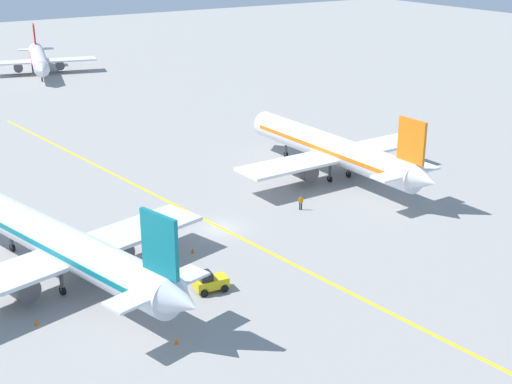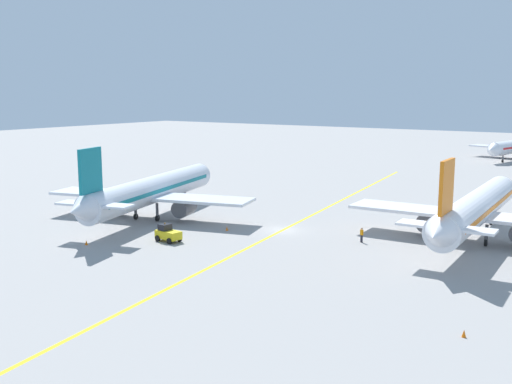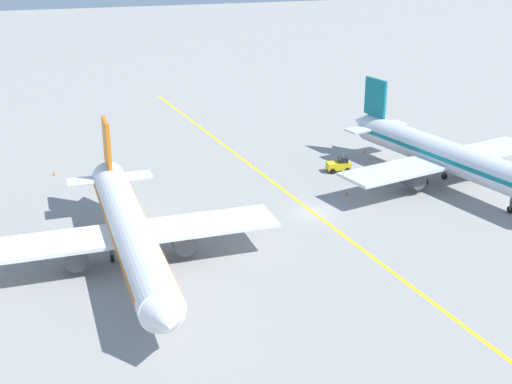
# 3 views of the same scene
# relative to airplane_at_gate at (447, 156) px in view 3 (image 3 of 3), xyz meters

# --- Properties ---
(ground_plane) EXTENTS (400.00, 400.00, 0.00)m
(ground_plane) POSITION_rel_airplane_at_gate_xyz_m (18.19, 3.65, -3.71)
(ground_plane) COLOR gray
(apron_yellow_centreline) EXTENTS (15.89, 119.05, 0.01)m
(apron_yellow_centreline) POSITION_rel_airplane_at_gate_xyz_m (18.19, 3.65, -3.71)
(apron_yellow_centreline) COLOR yellow
(apron_yellow_centreline) RESTS_ON ground
(airplane_at_gate) EXTENTS (28.40, 35.07, 10.60)m
(airplane_at_gate) POSITION_rel_airplane_at_gate_xyz_m (0.00, 0.00, 0.00)
(airplane_at_gate) COLOR silver
(airplane_at_gate) RESTS_ON ground
(airplane_adjacent_stand) EXTENTS (28.17, 35.49, 10.60)m
(airplane_adjacent_stand) POSITION_rel_airplane_at_gate_xyz_m (39.01, 10.93, 0.00)
(airplane_adjacent_stand) COLOR white
(airplane_adjacent_stand) RESTS_ON ground
(baggage_tug_white) EXTENTS (3.14, 2.01, 2.11)m
(baggage_tug_white) POSITION_rel_airplane_at_gate_xyz_m (10.26, -8.30, -2.81)
(baggage_tug_white) COLOR gold
(baggage_tug_white) RESTS_ON ground
(ground_crew_worker) EXTENTS (0.51, 0.37, 1.68)m
(ground_crew_worker) POSITION_rel_airplane_at_gate_xyz_m (28.65, 3.43, -2.80)
(ground_crew_worker) COLOR #23232D
(ground_crew_worker) RESTS_ON ground
(traffic_cone_near_nose) EXTENTS (0.32, 0.32, 0.55)m
(traffic_cone_near_nose) POSITION_rel_airplane_at_gate_xyz_m (45.31, -17.07, -3.43)
(traffic_cone_near_nose) COLOR orange
(traffic_cone_near_nose) RESTS_ON ground
(traffic_cone_mid_apron) EXTENTS (0.32, 0.32, 0.55)m
(traffic_cone_mid_apron) POSITION_rel_airplane_at_gate_xyz_m (-4.63, -5.84, -3.43)
(traffic_cone_mid_apron) COLOR orange
(traffic_cone_mid_apron) RESTS_ON ground
(traffic_cone_by_wingtip) EXTENTS (0.32, 0.32, 0.55)m
(traffic_cone_by_wingtip) POSITION_rel_airplane_at_gate_xyz_m (3.83, -14.51, -3.43)
(traffic_cone_by_wingtip) COLOR orange
(traffic_cone_by_wingtip) RESTS_ON ground
(traffic_cone_far_edge) EXTENTS (0.32, 0.32, 0.55)m
(traffic_cone_far_edge) POSITION_rel_airplane_at_gate_xyz_m (12.64, -0.31, -3.43)
(traffic_cone_far_edge) COLOR orange
(traffic_cone_far_edge) RESTS_ON ground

